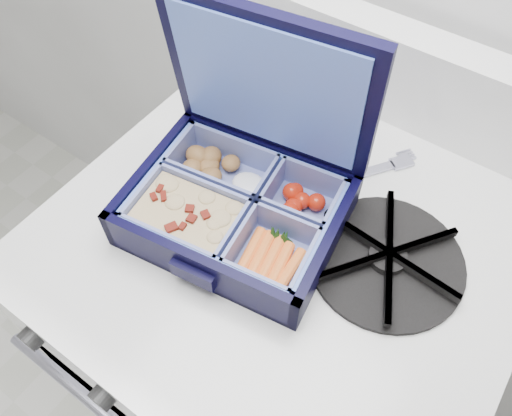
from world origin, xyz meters
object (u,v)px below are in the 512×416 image
Objects in this scene: bento_box at (236,210)px; burner_grate at (388,256)px; fork at (344,178)px; stove at (281,346)px.

burner_grate is at bearing 9.53° from bento_box.
bento_box reaches higher than fork.
fork is at bearing 53.18° from bento_box.
stove is 4.65× the size of fork.
bento_box is at bearing -82.97° from fork.
bento_box is 0.15m from fork.
burner_grate is (0.11, 0.01, 0.42)m from stove.
stove is 0.42m from fork.
burner_grate is at bearing 7.30° from stove.
fork reaches higher than stove.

